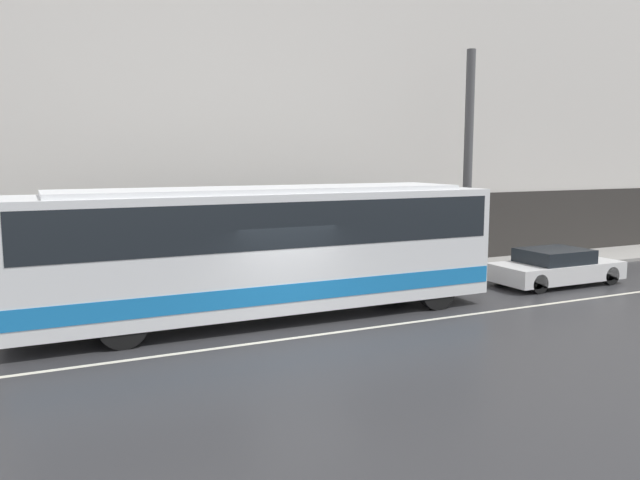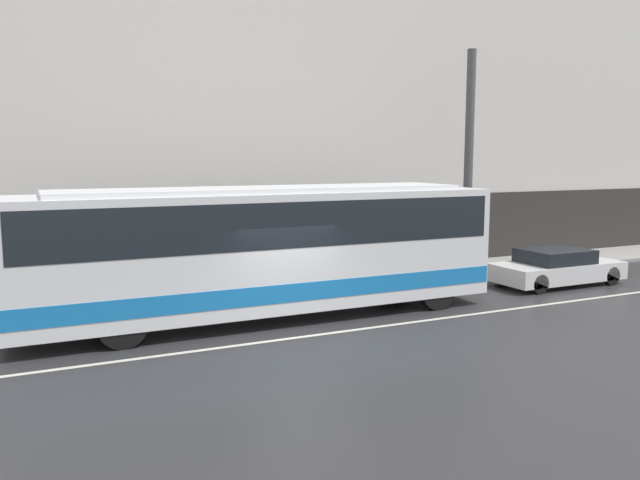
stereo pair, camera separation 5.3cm
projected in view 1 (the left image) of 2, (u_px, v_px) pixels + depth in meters
The scene contains 7 objects.
ground_plane at pixel (301, 337), 14.47m from camera, with size 60.00×60.00×0.00m, color #2D2D30.
sidewalk at pixel (231, 290), 19.26m from camera, with size 60.00×2.72×0.13m.
building_facade at pixel (214, 121), 19.92m from camera, with size 60.00×0.35×11.01m.
lane_stripe at pixel (301, 337), 14.47m from camera, with size 54.00×0.14×0.01m.
transit_bus at pixel (266, 245), 15.97m from camera, with size 12.32×2.59×3.40m.
sedan_white_front at pixel (555, 267), 20.43m from camera, with size 4.41×1.86×1.18m.
utility_pole_near at pixel (468, 163), 21.68m from camera, with size 0.31×0.31×7.67m.
Camera 1 is at (-5.61, -12.88, 4.14)m, focal length 35.00 mm.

